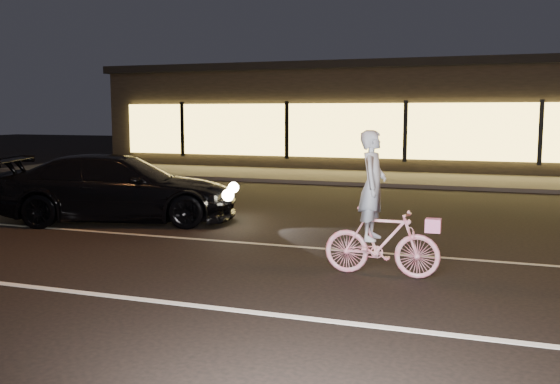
% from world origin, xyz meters
% --- Properties ---
extents(ground, '(90.00, 90.00, 0.00)m').
position_xyz_m(ground, '(0.00, 0.00, 0.00)').
color(ground, black).
rests_on(ground, ground).
extents(lane_stripe_near, '(60.00, 0.12, 0.01)m').
position_xyz_m(lane_stripe_near, '(0.00, -1.50, 0.00)').
color(lane_stripe_near, silver).
rests_on(lane_stripe_near, ground).
extents(lane_stripe_far, '(60.00, 0.10, 0.01)m').
position_xyz_m(lane_stripe_far, '(0.00, 2.00, 0.00)').
color(lane_stripe_far, gray).
rests_on(lane_stripe_far, ground).
extents(sidewalk, '(30.00, 4.00, 0.12)m').
position_xyz_m(sidewalk, '(0.00, 13.00, 0.06)').
color(sidewalk, '#383533').
rests_on(sidewalk, ground).
extents(storefront, '(25.40, 8.42, 4.20)m').
position_xyz_m(storefront, '(0.00, 18.97, 2.15)').
color(storefront, black).
rests_on(storefront, ground).
extents(cyclist, '(1.61, 0.55, 2.03)m').
position_xyz_m(cyclist, '(1.73, 0.59, 0.72)').
color(cyclist, '#ED3264').
rests_on(cyclist, ground).
extents(sedan, '(5.19, 3.42, 1.40)m').
position_xyz_m(sedan, '(-4.17, 3.14, 0.70)').
color(sedan, black).
rests_on(sedan, ground).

